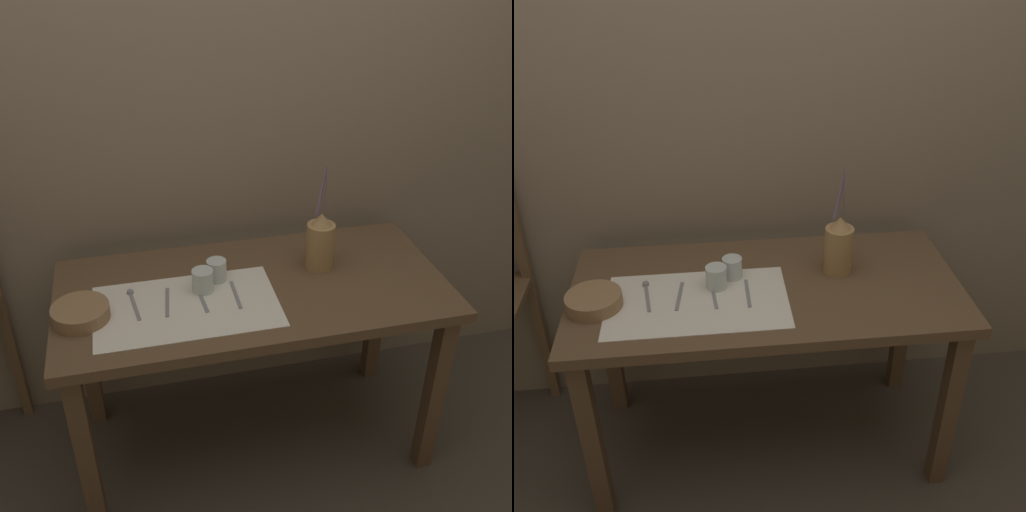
# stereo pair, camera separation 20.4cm
# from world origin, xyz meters

# --- Properties ---
(ground_plane) EXTENTS (12.00, 12.00, 0.00)m
(ground_plane) POSITION_xyz_m (0.00, 0.00, 0.00)
(ground_plane) COLOR #473F35
(stone_wall_back) EXTENTS (7.00, 0.06, 2.40)m
(stone_wall_back) POSITION_xyz_m (0.00, 0.44, 1.20)
(stone_wall_back) COLOR gray
(stone_wall_back) RESTS_ON ground_plane
(wooden_table) EXTENTS (1.37, 0.66, 0.77)m
(wooden_table) POSITION_xyz_m (0.00, 0.00, 0.66)
(wooden_table) COLOR brown
(wooden_table) RESTS_ON ground_plane
(linen_cloth) EXTENTS (0.61, 0.37, 0.00)m
(linen_cloth) POSITION_xyz_m (-0.24, -0.07, 0.77)
(linen_cloth) COLOR silver
(linen_cloth) RESTS_ON wooden_table
(pitcher_with_flowers) EXTENTS (0.10, 0.10, 0.41)m
(pitcher_with_flowers) POSITION_xyz_m (0.27, 0.07, 0.87)
(pitcher_with_flowers) COLOR #A87F4C
(pitcher_with_flowers) RESTS_ON wooden_table
(wooden_bowl) EXTENTS (0.19, 0.19, 0.05)m
(wooden_bowl) POSITION_xyz_m (-0.58, -0.06, 0.79)
(wooden_bowl) COLOR #8E6B47
(wooden_bowl) RESTS_ON wooden_table
(glass_tumbler_near) EXTENTS (0.07, 0.07, 0.08)m
(glass_tumbler_near) POSITION_xyz_m (-0.17, 0.01, 0.81)
(glass_tumbler_near) COLOR silver
(glass_tumbler_near) RESTS_ON wooden_table
(glass_tumbler_far) EXTENTS (0.07, 0.07, 0.08)m
(glass_tumbler_far) POSITION_xyz_m (-0.12, 0.07, 0.81)
(glass_tumbler_far) COLOR silver
(glass_tumbler_far) RESTS_ON wooden_table
(spoon_inner) EXTENTS (0.04, 0.18, 0.02)m
(spoon_inner) POSITION_xyz_m (-0.42, 0.02, 0.78)
(spoon_inner) COLOR gray
(spoon_inner) RESTS_ON wooden_table
(fork_outer) EXTENTS (0.03, 0.17, 0.00)m
(fork_outer) POSITION_xyz_m (-0.30, -0.04, 0.77)
(fork_outer) COLOR gray
(fork_outer) RESTS_ON wooden_table
(knife_center) EXTENTS (0.03, 0.17, 0.00)m
(knife_center) POSITION_xyz_m (-0.19, -0.04, 0.77)
(knife_center) COLOR gray
(knife_center) RESTS_ON wooden_table
(fork_inner) EXTENTS (0.01, 0.16, 0.00)m
(fork_inner) POSITION_xyz_m (-0.07, -0.05, 0.77)
(fork_inner) COLOR gray
(fork_inner) RESTS_ON wooden_table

